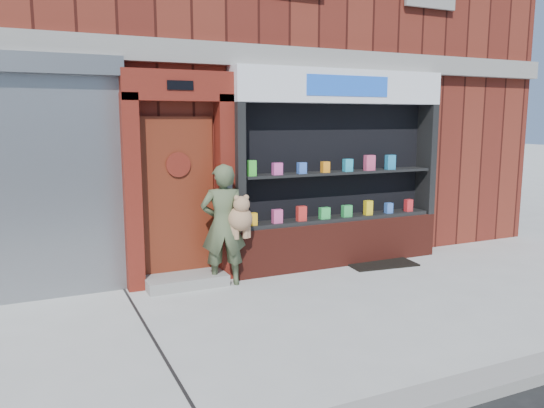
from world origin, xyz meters
TOP-DOWN VIEW (x-y plane):
  - ground at (0.00, 0.00)m, footprint 80.00×80.00m
  - curb at (0.00, -2.15)m, footprint 60.00×0.30m
  - building at (-0.00, 5.99)m, footprint 12.00×8.16m
  - red_door_bay at (-0.75, 1.86)m, footprint 1.52×0.58m
  - pharmacy_bay at (1.75, 1.81)m, footprint 3.50×0.41m
  - woman at (-0.22, 1.54)m, footprint 0.73×0.55m
  - doormat at (2.35, 1.55)m, footprint 1.14×0.85m

SIDE VIEW (x-z plane):
  - ground at x=0.00m, z-range 0.00..0.00m
  - doormat at x=2.35m, z-range 0.00..0.03m
  - curb at x=0.00m, z-range 0.00..0.12m
  - woman at x=-0.22m, z-range 0.01..1.69m
  - pharmacy_bay at x=1.75m, z-range -0.13..2.87m
  - red_door_bay at x=-0.75m, z-range 0.01..2.91m
  - building at x=0.00m, z-range 0.00..8.00m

